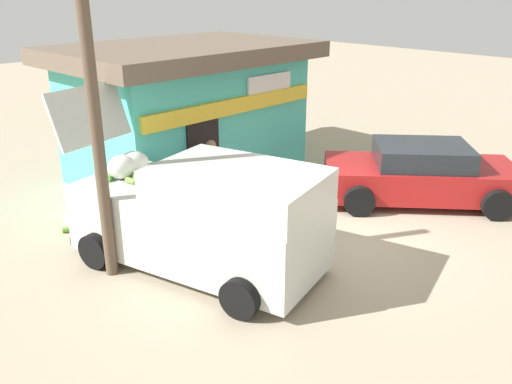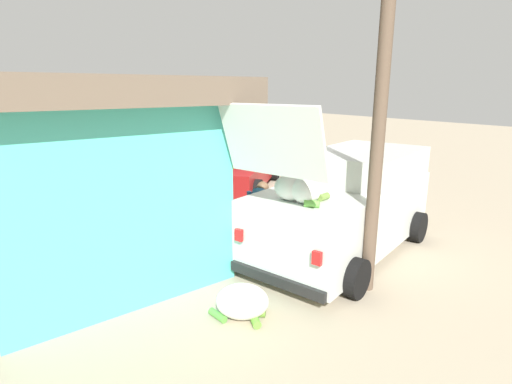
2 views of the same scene
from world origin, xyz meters
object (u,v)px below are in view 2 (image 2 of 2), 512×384
object	(u,v)px
storefront_bar	(76,166)
delivery_van	(346,203)
parked_sedan	(238,169)
paint_bucket	(187,199)
customer_bending	(257,216)
vendor_standing	(218,201)
unloaded_banana_pile	(243,302)

from	to	relation	value
storefront_bar	delivery_van	xyz separation A→B (m)	(-2.88, -4.27, -0.75)
parked_sedan	paint_bucket	bearing A→B (deg)	109.63
customer_bending	vendor_standing	bearing A→B (deg)	7.65
paint_bucket	storefront_bar	bearing A→B (deg)	120.35
delivery_van	customer_bending	world-z (taller)	delivery_van
storefront_bar	paint_bucket	world-z (taller)	storefront_bar
storefront_bar	unloaded_banana_pile	distance (m)	4.24
vendor_standing	customer_bending	bearing A→B (deg)	-172.35
storefront_bar	parked_sedan	size ratio (longest dim) A/B	1.47
delivery_van	vendor_standing	size ratio (longest dim) A/B	3.19
storefront_bar	vendor_standing	distance (m)	2.77
parked_sedan	unloaded_banana_pile	bearing A→B (deg)	147.88
unloaded_banana_pile	paint_bucket	world-z (taller)	unloaded_banana_pile
customer_bending	unloaded_banana_pile	size ratio (longest dim) A/B	1.55
unloaded_banana_pile	paint_bucket	size ratio (longest dim) A/B	2.92
unloaded_banana_pile	paint_bucket	bearing A→B (deg)	-18.01
parked_sedan	vendor_standing	xyz separation A→B (m)	(-3.73, 2.86, 0.27)
storefront_bar	paint_bucket	distance (m)	3.89
storefront_bar	unloaded_banana_pile	xyz separation A→B (m)	(-3.76, -1.27, -1.49)
parked_sedan	unloaded_banana_pile	world-z (taller)	parked_sedan
storefront_bar	parked_sedan	bearing A→B (deg)	-63.85
storefront_bar	vendor_standing	world-z (taller)	storefront_bar
customer_bending	delivery_van	bearing A→B (deg)	-108.20
delivery_van	customer_bending	distance (m)	1.82
delivery_van	parked_sedan	bearing A→B (deg)	-10.13
storefront_bar	parked_sedan	distance (m)	5.94
paint_bucket	customer_bending	bearing A→B (deg)	172.56
delivery_van	vendor_standing	world-z (taller)	delivery_van
parked_sedan	unloaded_banana_pile	xyz separation A→B (m)	(-6.33, 3.98, -0.41)
vendor_standing	storefront_bar	bearing A→B (deg)	64.07
storefront_bar	delivery_van	distance (m)	5.21
unloaded_banana_pile	customer_bending	bearing A→B (deg)	-41.33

